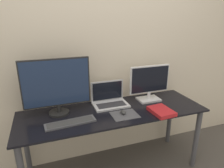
{
  "coord_description": "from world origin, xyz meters",
  "views": [
    {
      "loc": [
        -0.6,
        -1.35,
        1.58
      ],
      "look_at": [
        0.0,
        0.35,
        0.96
      ],
      "focal_mm": 32.0,
      "sensor_mm": 36.0,
      "label": 1
    }
  ],
  "objects_px": {
    "mouse": "(123,112)",
    "book": "(161,111)",
    "laptop": "(109,99)",
    "keyboard": "(71,123)",
    "monitor_right": "(149,83)",
    "monitor_left": "(57,86)"
  },
  "relations": [
    {
      "from": "mouse",
      "to": "book",
      "type": "distance_m",
      "value": 0.37
    },
    {
      "from": "laptop",
      "to": "book",
      "type": "height_order",
      "value": "laptop"
    },
    {
      "from": "keyboard",
      "to": "book",
      "type": "xyz_separation_m",
      "value": [
        0.84,
        -0.09,
        0.01
      ]
    },
    {
      "from": "monitor_right",
      "to": "book",
      "type": "height_order",
      "value": "monitor_right"
    },
    {
      "from": "laptop",
      "to": "mouse",
      "type": "relative_size",
      "value": 5.0
    },
    {
      "from": "laptop",
      "to": "book",
      "type": "relative_size",
      "value": 1.4
    },
    {
      "from": "mouse",
      "to": "book",
      "type": "relative_size",
      "value": 0.28
    },
    {
      "from": "mouse",
      "to": "book",
      "type": "bearing_deg",
      "value": -14.57
    },
    {
      "from": "mouse",
      "to": "monitor_right",
      "type": "bearing_deg",
      "value": 29.15
    },
    {
      "from": "laptop",
      "to": "keyboard",
      "type": "relative_size",
      "value": 0.81
    },
    {
      "from": "book",
      "to": "keyboard",
      "type": "bearing_deg",
      "value": 174.15
    },
    {
      "from": "monitor_left",
      "to": "keyboard",
      "type": "relative_size",
      "value": 1.38
    },
    {
      "from": "monitor_left",
      "to": "book",
      "type": "distance_m",
      "value": 1.0
    },
    {
      "from": "monitor_left",
      "to": "book",
      "type": "relative_size",
      "value": 2.4
    },
    {
      "from": "book",
      "to": "mouse",
      "type": "bearing_deg",
      "value": 165.43
    },
    {
      "from": "monitor_right",
      "to": "keyboard",
      "type": "distance_m",
      "value": 0.93
    },
    {
      "from": "book",
      "to": "monitor_right",
      "type": "bearing_deg",
      "value": 83.26
    },
    {
      "from": "laptop",
      "to": "mouse",
      "type": "xyz_separation_m",
      "value": [
        0.05,
        -0.26,
        -0.04
      ]
    },
    {
      "from": "keyboard",
      "to": "mouse",
      "type": "bearing_deg",
      "value": 0.7
    },
    {
      "from": "keyboard",
      "to": "monitor_right",
      "type": "bearing_deg",
      "value": 14.32
    },
    {
      "from": "keyboard",
      "to": "mouse",
      "type": "distance_m",
      "value": 0.49
    },
    {
      "from": "monitor_right",
      "to": "monitor_left",
      "type": "bearing_deg",
      "value": 179.99
    }
  ]
}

